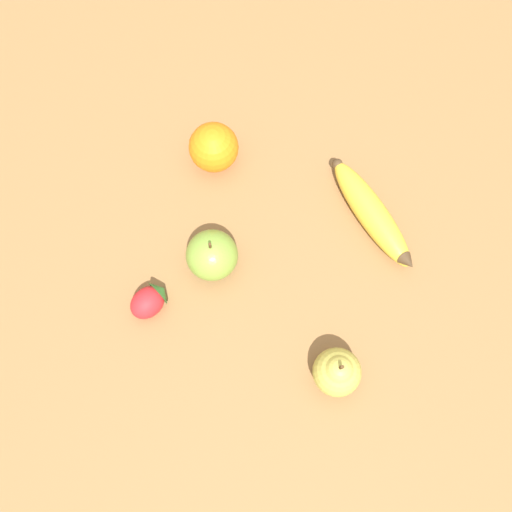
% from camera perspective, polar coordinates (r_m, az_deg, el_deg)
% --- Properties ---
extents(ground_plane, '(3.00, 3.00, 0.00)m').
position_cam_1_polar(ground_plane, '(0.92, -1.61, -1.03)').
color(ground_plane, olive).
extents(banana, '(0.15, 0.20, 0.04)m').
position_cam_1_polar(banana, '(0.95, 11.01, 3.97)').
color(banana, gold).
rests_on(banana, ground_plane).
extents(orange, '(0.08, 0.08, 0.08)m').
position_cam_1_polar(orange, '(0.96, -4.05, 10.29)').
color(orange, orange).
rests_on(orange, ground_plane).
extents(pear, '(0.07, 0.07, 0.09)m').
position_cam_1_polar(pear, '(0.85, 7.75, -10.87)').
color(pear, '#B7AD47').
rests_on(pear, ground_plane).
extents(strawberry, '(0.07, 0.06, 0.04)m').
position_cam_1_polar(strawberry, '(0.90, -10.08, -4.20)').
color(strawberry, red).
rests_on(strawberry, ground_plane).
extents(apple, '(0.08, 0.08, 0.08)m').
position_cam_1_polar(apple, '(0.89, -4.21, 0.08)').
color(apple, olive).
rests_on(apple, ground_plane).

